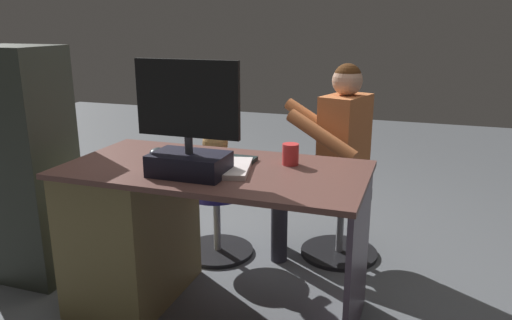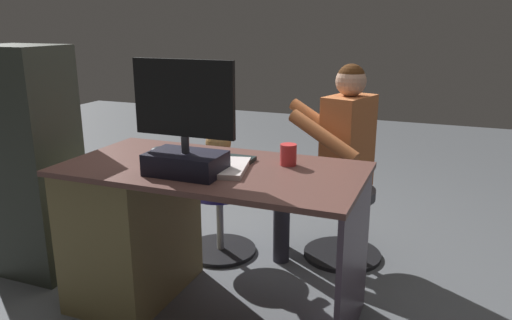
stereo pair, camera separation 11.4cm
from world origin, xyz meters
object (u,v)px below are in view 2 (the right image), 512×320
(office_chair_teddy, at_px, (220,213))
(visitor_chair, at_px, (344,220))
(teddy_bear, at_px, (220,160))
(tv_remote, at_px, (156,159))
(keyboard, at_px, (212,157))
(cup, at_px, (288,155))
(person, at_px, (333,150))
(monitor, at_px, (185,139))
(computer_mouse, at_px, (157,150))
(desk, at_px, (149,224))

(office_chair_teddy, relative_size, visitor_chair, 0.94)
(office_chair_teddy, distance_m, teddy_bear, 0.34)
(tv_remote, height_order, teddy_bear, teddy_bear)
(keyboard, height_order, visitor_chair, keyboard)
(cup, bearing_deg, teddy_bear, -37.81)
(visitor_chair, distance_m, person, 0.44)
(person, bearing_deg, keyboard, 56.64)
(tv_remote, distance_m, person, 1.06)
(teddy_bear, bearing_deg, tv_remote, 86.47)
(monitor, distance_m, visitor_chair, 1.28)
(cup, bearing_deg, person, -96.18)
(keyboard, xyz_separation_m, tv_remote, (0.24, 0.13, -0.00))
(monitor, bearing_deg, visitor_chair, -118.90)
(computer_mouse, xyz_separation_m, teddy_bear, (-0.11, -0.50, -0.17))
(office_chair_teddy, relative_size, person, 0.38)
(cup, bearing_deg, tv_remote, 15.92)
(office_chair_teddy, bearing_deg, teddy_bear, -90.00)
(tv_remote, height_order, visitor_chair, tv_remote)
(computer_mouse, height_order, office_chair_teddy, computer_mouse)
(monitor, bearing_deg, keyboard, -89.86)
(visitor_chair, bearing_deg, keyboard, 53.11)
(computer_mouse, distance_m, office_chair_teddy, 0.71)
(computer_mouse, xyz_separation_m, tv_remote, (-0.07, 0.12, -0.01))
(visitor_chair, height_order, person, person)
(computer_mouse, xyz_separation_m, visitor_chair, (-0.84, -0.71, -0.53))
(computer_mouse, height_order, teddy_bear, teddy_bear)
(tv_remote, bearing_deg, person, -136.64)
(keyboard, bearing_deg, visitor_chair, -126.89)
(keyboard, bearing_deg, cup, -173.20)
(desk, xyz_separation_m, computer_mouse, (-0.01, -0.10, 0.37))
(visitor_chair, bearing_deg, person, 17.24)
(desk, bearing_deg, person, -134.02)
(person, bearing_deg, tv_remote, 49.84)
(monitor, relative_size, visitor_chair, 1.06)
(keyboard, xyz_separation_m, person, (-0.45, -0.68, -0.08))
(cup, bearing_deg, monitor, 38.18)
(desk, distance_m, monitor, 0.62)
(cup, height_order, tv_remote, cup)
(desk, relative_size, office_chair_teddy, 3.16)
(cup, xyz_separation_m, office_chair_teddy, (0.58, -0.43, -0.54))
(computer_mouse, bearing_deg, teddy_bear, -102.39)
(office_chair_teddy, bearing_deg, cup, 142.99)
(keyboard, distance_m, person, 0.82)
(monitor, xyz_separation_m, visitor_chair, (-0.53, -0.96, -0.67))
(tv_remote, bearing_deg, cup, -170.57)
(cup, bearing_deg, desk, 12.55)
(desk, height_order, monitor, monitor)
(desk, bearing_deg, office_chair_teddy, -101.26)
(tv_remote, bearing_deg, desk, -21.37)
(teddy_bear, height_order, visitor_chair, teddy_bear)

